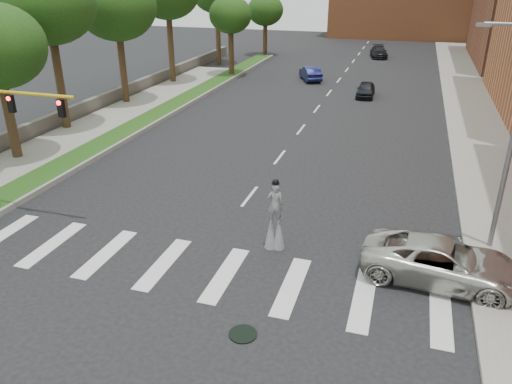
{
  "coord_description": "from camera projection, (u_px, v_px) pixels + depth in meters",
  "views": [
    {
      "loc": [
        7.09,
        -13.81,
        10.57
      ],
      "look_at": [
        1.27,
        5.0,
        1.7
      ],
      "focal_mm": 35.0,
      "sensor_mm": 36.0,
      "label": 1
    }
  ],
  "objects": [
    {
      "name": "stilt_performer",
      "position": [
        275.0,
        221.0,
        20.15
      ],
      "size": [
        0.83,
        0.58,
        3.06
      ],
      "rotation": [
        0.0,
        0.0,
        3.32
      ],
      "color": "#392616",
      "rests_on": "ground"
    },
    {
      "name": "tree_6",
      "position": [
        230.0,
        16.0,
        50.82
      ],
      "size": [
        4.38,
        4.38,
        8.07
      ],
      "color": "#392616",
      "rests_on": "ground"
    },
    {
      "name": "tree_2",
      "position": [
        47.0,
        4.0,
        32.27
      ],
      "size": [
        6.23,
        6.23,
        11.14
      ],
      "color": "#392616",
      "rests_on": "ground"
    },
    {
      "name": "sidewalk_right",
      "position": [
        482.0,
        124.0,
        36.65
      ],
      "size": [
        5.0,
        90.0,
        0.18
      ],
      "primitive_type": "cube",
      "color": "gray",
      "rests_on": "ground"
    },
    {
      "name": "car_far",
      "position": [
        379.0,
        52.0,
        64.19
      ],
      "size": [
        2.71,
        5.06,
        1.39
      ],
      "primitive_type": "imported",
      "rotation": [
        0.0,
        0.0,
        0.16
      ],
      "color": "black",
      "rests_on": "ground"
    },
    {
      "name": "median_curb",
      "position": [
        169.0,
        116.0,
        38.46
      ],
      "size": [
        0.2,
        60.0,
        0.28
      ],
      "primitive_type": "cube",
      "color": "gray",
      "rests_on": "ground"
    },
    {
      "name": "ground_plane",
      "position": [
        183.0,
        283.0,
        18.28
      ],
      "size": [
        160.0,
        160.0,
        0.0
      ],
      "primitive_type": "plane",
      "color": "black",
      "rests_on": "ground"
    },
    {
      "name": "traffic_signal",
      "position": [
        2.0,
        128.0,
        21.83
      ],
      "size": [
        5.3,
        0.23,
        6.2
      ],
      "color": "black",
      "rests_on": "ground"
    },
    {
      "name": "car_mid",
      "position": [
        310.0,
        73.0,
        51.07
      ],
      "size": [
        3.18,
        4.55,
        1.42
      ],
      "primitive_type": "imported",
      "rotation": [
        0.0,
        0.0,
        3.58
      ],
      "color": "#161A4E",
      "rests_on": "ground"
    },
    {
      "name": "tree_7",
      "position": [
        265.0,
        11.0,
        63.67
      ],
      "size": [
        4.59,
        4.59,
        7.6
      ],
      "color": "#392616",
      "rests_on": "ground"
    },
    {
      "name": "car_near",
      "position": [
        366.0,
        89.0,
        44.56
      ],
      "size": [
        1.62,
        3.83,
        1.29
      ],
      "primitive_type": "imported",
      "rotation": [
        0.0,
        0.0,
        0.03
      ],
      "color": "black",
      "rests_on": "ground"
    },
    {
      "name": "sidewalk_left",
      "position": [
        37.0,
        153.0,
        30.86
      ],
      "size": [
        4.0,
        60.0,
        0.18
      ],
      "primitive_type": "cube",
      "color": "gray",
      "rests_on": "ground"
    },
    {
      "name": "grass_median",
      "position": [
        156.0,
        115.0,
        38.75
      ],
      "size": [
        2.0,
        60.0,
        0.25
      ],
      "primitive_type": "cube",
      "color": "#1D4413",
      "rests_on": "ground"
    },
    {
      "name": "stone_wall",
      "position": [
        108.0,
        99.0,
        41.8
      ],
      "size": [
        0.5,
        56.0,
        1.1
      ],
      "primitive_type": "cube",
      "color": "#534E47",
      "rests_on": "ground"
    },
    {
      "name": "streetlight",
      "position": [
        511.0,
        135.0,
        18.56
      ],
      "size": [
        2.05,
        0.2,
        9.0
      ],
      "color": "slate",
      "rests_on": "ground"
    },
    {
      "name": "suv_crossing",
      "position": [
        443.0,
        262.0,
        18.14
      ],
      "size": [
        6.01,
        3.21,
        1.61
      ],
      "primitive_type": "imported",
      "rotation": [
        0.0,
        0.0,
        1.47
      ],
      "color": "#B9B6AE",
      "rests_on": "ground"
    },
    {
      "name": "tree_3",
      "position": [
        116.0,
        7.0,
        39.43
      ],
      "size": [
        6.35,
        6.35,
        10.52
      ],
      "color": "#392616",
      "rests_on": "ground"
    },
    {
      "name": "manhole",
      "position": [
        243.0,
        334.0,
        15.72
      ],
      "size": [
        0.9,
        0.9,
        0.04
      ],
      "primitive_type": "cylinder",
      "color": "black",
      "rests_on": "ground"
    }
  ]
}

